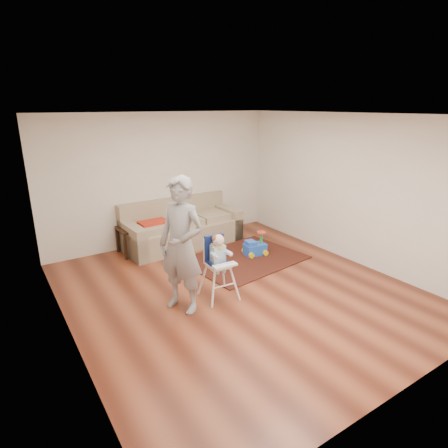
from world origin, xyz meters
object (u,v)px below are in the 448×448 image
high_chair (218,268)px  sofa (183,223)px  ride_on_toy (255,244)px  toy_ball (223,266)px  side_table (133,240)px  adult (181,246)px

high_chair → sofa: bearing=80.3°
ride_on_toy → toy_ball: ride_on_toy is taller
sofa → ride_on_toy: size_ratio=5.51×
sofa → side_table: sofa is taller
side_table → adult: size_ratio=0.28×
sofa → adult: (-1.19, -2.32, 0.50)m
adult → high_chair: bearing=62.4°
ride_on_toy → high_chair: 1.84m
side_table → sofa: bearing=-5.9°
high_chair → adult: bearing=-176.4°
sofa → high_chair: high_chair is taller
sofa → high_chair: (-0.59, -2.33, 0.02)m
sofa → high_chair: size_ratio=2.42×
side_table → ride_on_toy: side_table is taller
sofa → toy_ball: bearing=-93.1°
toy_ball → side_table: bearing=122.0°
ride_on_toy → adult: 2.44m
side_table → toy_ball: (1.04, -1.67, -0.18)m
side_table → ride_on_toy: 2.41m
side_table → adult: 2.54m
high_chair → toy_ball: bearing=57.6°
toy_ball → high_chair: bearing=-126.8°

